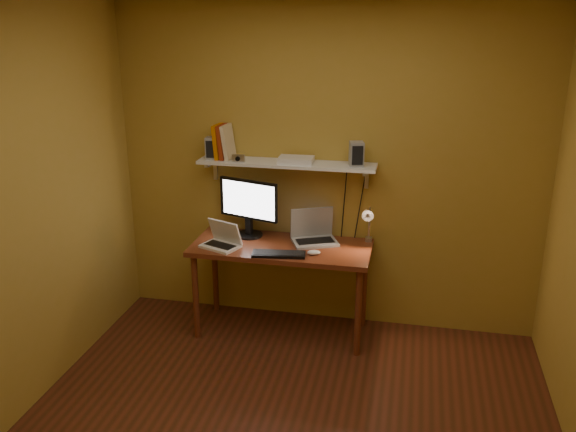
% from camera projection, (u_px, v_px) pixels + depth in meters
% --- Properties ---
extents(room, '(3.44, 3.24, 2.64)m').
position_uv_depth(room, '(282.00, 240.00, 3.35)').
color(room, '#5A2617').
rests_on(room, ground).
extents(desk, '(1.40, 0.60, 0.75)m').
position_uv_depth(desk, '(281.00, 256.00, 4.79)').
color(desk, maroon).
rests_on(desk, ground).
extents(wall_shelf, '(1.40, 0.25, 0.21)m').
position_uv_depth(wall_shelf, '(287.00, 164.00, 4.75)').
color(wall_shelf, silver).
rests_on(wall_shelf, room).
extents(monitor, '(0.51, 0.27, 0.47)m').
position_uv_depth(monitor, '(249.00, 205.00, 4.89)').
color(monitor, black).
rests_on(monitor, desk).
extents(laptop, '(0.41, 0.37, 0.26)m').
position_uv_depth(laptop, '(313.00, 233.00, 4.84)').
color(laptop, gray).
rests_on(laptop, desk).
extents(netbook, '(0.34, 0.29, 0.21)m').
position_uv_depth(netbook, '(222.00, 239.00, 4.73)').
color(netbook, white).
rests_on(netbook, desk).
extents(keyboard, '(0.41, 0.18, 0.02)m').
position_uv_depth(keyboard, '(279.00, 254.00, 4.57)').
color(keyboard, black).
rests_on(keyboard, desk).
extents(mouse, '(0.11, 0.09, 0.04)m').
position_uv_depth(mouse, '(314.00, 252.00, 4.58)').
color(mouse, white).
rests_on(mouse, desk).
extents(desk_lamp, '(0.09, 0.23, 0.38)m').
position_uv_depth(desk_lamp, '(368.00, 221.00, 4.69)').
color(desk_lamp, silver).
rests_on(desk_lamp, desk).
extents(speaker_left, '(0.10, 0.10, 0.17)m').
position_uv_depth(speaker_left, '(212.00, 148.00, 4.82)').
color(speaker_left, gray).
rests_on(speaker_left, wall_shelf).
extents(speaker_right, '(0.13, 0.13, 0.19)m').
position_uv_depth(speaker_right, '(356.00, 154.00, 4.60)').
color(speaker_right, gray).
rests_on(speaker_right, wall_shelf).
extents(books, '(0.15, 0.19, 0.27)m').
position_uv_depth(books, '(224.00, 142.00, 4.82)').
color(books, '#C36300').
rests_on(books, wall_shelf).
extents(shelf_camera, '(0.10, 0.04, 0.06)m').
position_uv_depth(shelf_camera, '(238.00, 158.00, 4.73)').
color(shelf_camera, silver).
rests_on(shelf_camera, wall_shelf).
extents(router, '(0.27, 0.19, 0.04)m').
position_uv_depth(router, '(296.00, 160.00, 4.71)').
color(router, white).
rests_on(router, wall_shelf).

